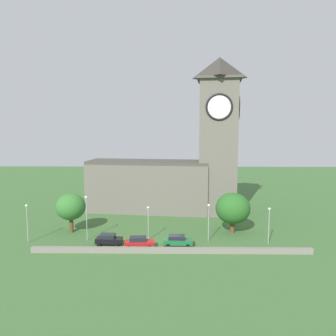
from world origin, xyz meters
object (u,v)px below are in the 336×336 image
(streetlamp_central, at_px, (148,217))
(streetlamp_east_mid, at_px, (209,216))
(streetlamp_east_end, at_px, (269,219))
(tree_riverside_east, at_px, (233,208))
(tree_riverside_west, at_px, (71,207))
(streetlamp_west_mid, at_px, (86,211))
(church, at_px, (179,164))
(streetlamp_west_end, at_px, (27,217))
(car_black, at_px, (109,239))
(car_red, at_px, (139,242))
(car_green, at_px, (178,240))

(streetlamp_central, relative_size, streetlamp_east_mid, 0.92)
(streetlamp_east_end, height_order, tree_riverside_east, tree_riverside_east)
(tree_riverside_east, bearing_deg, tree_riverside_west, -179.85)
(streetlamp_east_end, bearing_deg, streetlamp_west_mid, 177.56)
(streetlamp_west_mid, bearing_deg, church, 51.42)
(streetlamp_west_end, height_order, streetlamp_central, streetlamp_west_end)
(car_black, xyz_separation_m, streetlamp_east_mid, (16.76, 2.09, 3.45))
(streetlamp_west_end, bearing_deg, streetlamp_central, 4.05)
(streetlamp_west_mid, height_order, streetlamp_east_end, streetlamp_west_mid)
(streetlamp_west_end, height_order, streetlamp_east_mid, streetlamp_west_end)
(streetlamp_central, bearing_deg, streetlamp_east_end, -4.11)
(car_black, bearing_deg, car_red, -15.18)
(car_black, distance_m, tree_riverside_east, 23.04)
(car_black, relative_size, tree_riverside_east, 0.59)
(church, bearing_deg, streetlamp_east_end, -55.92)
(streetlamp_east_mid, bearing_deg, tree_riverside_west, 169.53)
(car_black, relative_size, car_red, 0.91)
(tree_riverside_east, bearing_deg, car_red, -153.56)
(tree_riverside_west, bearing_deg, car_black, -39.20)
(streetlamp_east_end, distance_m, tree_riverside_east, 7.76)
(tree_riverside_east, bearing_deg, church, 121.56)
(church, distance_m, car_black, 27.48)
(streetlamp_west_mid, height_order, tree_riverside_west, streetlamp_west_mid)
(streetlamp_east_mid, bearing_deg, car_red, -163.13)
(streetlamp_central, height_order, tree_riverside_west, tree_riverside_west)
(church, relative_size, streetlamp_east_end, 5.72)
(streetlamp_west_end, relative_size, tree_riverside_west, 0.90)
(tree_riverside_west, bearing_deg, tree_riverside_east, 0.15)
(streetlamp_east_mid, xyz_separation_m, tree_riverside_west, (-24.99, 4.62, 0.43))
(streetlamp_west_end, distance_m, streetlamp_east_end, 40.57)
(tree_riverside_east, bearing_deg, streetlamp_east_end, -49.93)
(streetlamp_west_mid, height_order, streetlamp_east_mid, streetlamp_west_mid)
(streetlamp_west_mid, relative_size, tree_riverside_east, 1.04)
(car_black, bearing_deg, streetlamp_west_mid, 152.33)
(car_red, xyz_separation_m, streetlamp_west_mid, (-9.35, 3.58, 4.19))
(streetlamp_central, distance_m, tree_riverside_east, 15.92)
(streetlamp_west_end, distance_m, tree_riverside_east, 36.06)
(car_green, xyz_separation_m, streetlamp_central, (-5.04, 2.72, 3.17))
(car_black, distance_m, streetlamp_east_mid, 17.24)
(car_green, relative_size, streetlamp_east_end, 0.78)
(tree_riverside_west, xyz_separation_m, tree_riverside_east, (29.93, 0.08, -0.20))
(streetlamp_west_end, bearing_deg, streetlamp_east_end, -0.03)
(car_green, height_order, tree_riverside_west, tree_riverside_west)
(streetlamp_west_mid, bearing_deg, streetlamp_west_end, -172.42)
(car_red, relative_size, streetlamp_east_end, 0.79)
(streetlamp_west_end, distance_m, streetlamp_west_mid, 9.84)
(streetlamp_west_mid, bearing_deg, car_red, -20.98)
(streetlamp_east_end, xyz_separation_m, tree_riverside_west, (-34.92, 5.86, 0.59))
(streetlamp_central, height_order, streetlamp_east_mid, streetlamp_east_mid)
(streetlamp_east_mid, bearing_deg, streetlamp_west_mid, 179.78)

